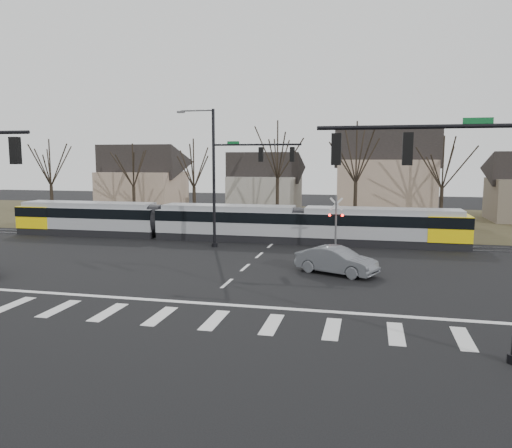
# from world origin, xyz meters

# --- Properties ---
(ground) EXTENTS (140.00, 140.00, 0.00)m
(ground) POSITION_xyz_m (0.00, 0.00, 0.00)
(ground) COLOR black
(grass_verge) EXTENTS (140.00, 28.00, 0.01)m
(grass_verge) POSITION_xyz_m (0.00, 32.00, 0.01)
(grass_verge) COLOR #38331E
(grass_verge) RESTS_ON ground
(crosswalk) EXTENTS (27.00, 2.60, 0.01)m
(crosswalk) POSITION_xyz_m (0.00, -4.00, 0.01)
(crosswalk) COLOR silver
(crosswalk) RESTS_ON ground
(stop_line) EXTENTS (28.00, 0.35, 0.01)m
(stop_line) POSITION_xyz_m (0.00, -1.80, 0.01)
(stop_line) COLOR silver
(stop_line) RESTS_ON ground
(lane_dashes) EXTENTS (0.18, 30.00, 0.01)m
(lane_dashes) POSITION_xyz_m (0.00, 16.00, 0.01)
(lane_dashes) COLOR silver
(lane_dashes) RESTS_ON ground
(rail_pair) EXTENTS (90.00, 1.52, 0.06)m
(rail_pair) POSITION_xyz_m (0.00, 15.80, 0.03)
(rail_pair) COLOR #59595E
(rail_pair) RESTS_ON ground
(tram) EXTENTS (37.49, 2.78, 2.84)m
(tram) POSITION_xyz_m (-4.07, 16.00, 1.55)
(tram) COLOR gray
(tram) RESTS_ON ground
(sedan) EXTENTS (5.17, 5.96, 1.56)m
(sedan) POSITION_xyz_m (5.54, 5.56, 0.78)
(sedan) COLOR slate
(sedan) RESTS_ON ground
(signal_pole_near_right) EXTENTS (6.72, 0.44, 8.00)m
(signal_pole_near_right) POSITION_xyz_m (10.11, -6.00, 5.17)
(signal_pole_near_right) COLOR black
(signal_pole_near_right) RESTS_ON ground
(signal_pole_far) EXTENTS (9.28, 0.44, 10.20)m
(signal_pole_far) POSITION_xyz_m (-2.41, 12.50, 5.70)
(signal_pole_far) COLOR black
(signal_pole_far) RESTS_ON ground
(rail_crossing_signal) EXTENTS (1.08, 0.36, 4.00)m
(rail_crossing_signal) POSITION_xyz_m (5.00, 12.79, 1.89)
(rail_crossing_signal) COLOR #59595B
(rail_crossing_signal) RESTS_ON ground
(tree_row) EXTENTS (59.20, 7.20, 10.00)m
(tree_row) POSITION_xyz_m (2.00, 26.00, 5.00)
(tree_row) COLOR black
(tree_row) RESTS_ON ground
(house_a) EXTENTS (9.72, 8.64, 8.60)m
(house_a) POSITION_xyz_m (-20.00, 34.00, 4.46)
(house_a) COLOR gray
(house_a) RESTS_ON ground
(house_b) EXTENTS (8.64, 7.56, 7.65)m
(house_b) POSITION_xyz_m (-5.00, 36.00, 3.97)
(house_b) COLOR gray
(house_b) RESTS_ON ground
(house_c) EXTENTS (10.80, 8.64, 10.10)m
(house_c) POSITION_xyz_m (9.00, 33.00, 5.23)
(house_c) COLOR gray
(house_c) RESTS_ON ground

